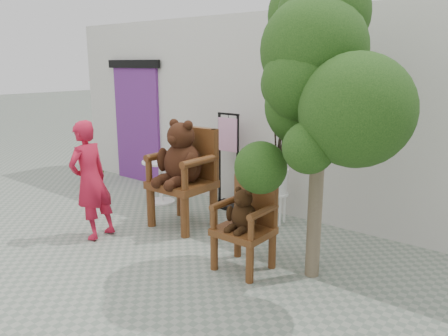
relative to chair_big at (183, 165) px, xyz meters
name	(u,v)px	position (x,y,z in m)	size (l,w,h in m)	color
ground_plane	(141,269)	(0.58, -1.33, -0.88)	(60.00, 60.00, 0.00)	gray
back_wall	(286,112)	(0.58, 1.77, 0.62)	(9.00, 1.00, 3.00)	beige
doorway	(137,122)	(-2.42, 1.25, 0.28)	(1.40, 0.11, 2.33)	#622776
chair_big	(183,165)	(0.00, 0.00, 0.00)	(0.79, 0.80, 1.52)	#4A270F
chair_small	(246,218)	(1.48, -0.55, -0.29)	(0.58, 0.53, 1.02)	#4A270F
person	(91,180)	(-0.67, -1.05, -0.11)	(0.56, 0.37, 1.54)	#B81632
cafe_table	(161,177)	(-1.02, 0.51, -0.44)	(0.60, 0.60, 0.70)	white
display_stand	(228,172)	(0.00, 1.02, -0.30)	(0.45, 0.35, 1.51)	black
stool_bucket	(278,180)	(1.00, 0.88, -0.24)	(0.32, 0.32, 1.45)	white
tree	(317,66)	(2.12, -0.27, 1.34)	(1.88, 1.68, 3.25)	brown
potted_plant	(92,176)	(-2.82, 0.43, -0.70)	(0.33, 0.29, 0.37)	black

